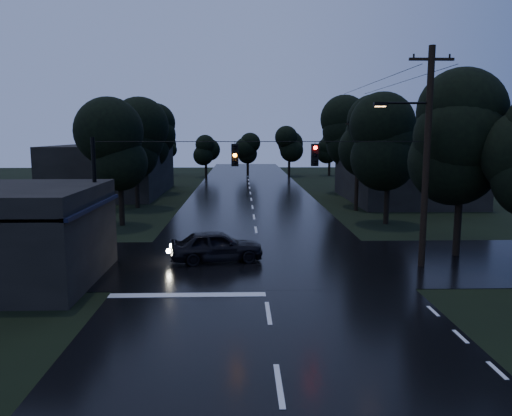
{
  "coord_description": "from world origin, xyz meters",
  "views": [
    {
      "loc": [
        -0.9,
        -11.47,
        6.16
      ],
      "look_at": [
        -0.19,
        13.16,
        2.47
      ],
      "focal_mm": 35.0,
      "sensor_mm": 36.0,
      "label": 1
    }
  ],
  "objects": [
    {
      "name": "tree_right_a",
      "position": [
        9.0,
        22.0,
        5.62
      ],
      "size": [
        4.2,
        4.2,
        8.85
      ],
      "color": "black",
      "rests_on": "ground"
    },
    {
      "name": "utility_pole_main",
      "position": [
        7.41,
        11.0,
        5.26
      ],
      "size": [
        3.5,
        0.3,
        10.0
      ],
      "color": "black",
      "rests_on": "ground"
    },
    {
      "name": "span_signals",
      "position": [
        0.56,
        10.99,
        5.24
      ],
      "size": [
        15.0,
        0.37,
        1.12
      ],
      "color": "black",
      "rests_on": "ground"
    },
    {
      "name": "tree_corner_near",
      "position": [
        10.0,
        13.0,
        5.99
      ],
      "size": [
        4.48,
        4.48,
        9.44
      ],
      "color": "black",
      "rests_on": "ground"
    },
    {
      "name": "ground",
      "position": [
        0.0,
        0.0,
        0.0
      ],
      "size": [
        160.0,
        160.0,
        0.0
      ],
      "primitive_type": "plane",
      "color": "black",
      "rests_on": "ground"
    },
    {
      "name": "main_road",
      "position": [
        0.0,
        30.0,
        0.0
      ],
      "size": [
        12.0,
        120.0,
        0.02
      ],
      "primitive_type": "cube",
      "color": "black",
      "rests_on": "ground"
    },
    {
      "name": "tree_right_b",
      "position": [
        9.6,
        30.0,
        5.99
      ],
      "size": [
        4.48,
        4.48,
        9.44
      ],
      "color": "black",
      "rests_on": "ground"
    },
    {
      "name": "tree_left_c",
      "position": [
        -10.2,
        40.0,
        5.99
      ],
      "size": [
        4.48,
        4.48,
        9.44
      ],
      "color": "black",
      "rests_on": "ground"
    },
    {
      "name": "utility_pole_far",
      "position": [
        8.3,
        28.0,
        3.88
      ],
      "size": [
        2.0,
        0.3,
        7.5
      ],
      "color": "black",
      "rests_on": "ground"
    },
    {
      "name": "tree_left_a",
      "position": [
        -9.0,
        22.0,
        5.24
      ],
      "size": [
        3.92,
        3.92,
        8.26
      ],
      "color": "black",
      "rests_on": "ground"
    },
    {
      "name": "cross_street",
      "position": [
        0.0,
        12.0,
        0.0
      ],
      "size": [
        60.0,
        9.0,
        0.02
      ],
      "primitive_type": "cube",
      "color": "black",
      "rests_on": "ground"
    },
    {
      "name": "car",
      "position": [
        -2.13,
        12.21,
        0.76
      ],
      "size": [
        4.72,
        2.54,
        1.53
      ],
      "primitive_type": "imported",
      "rotation": [
        0.0,
        0.0,
        1.74
      ],
      "color": "black",
      "rests_on": "ground"
    },
    {
      "name": "anchor_pole_left",
      "position": [
        -7.5,
        11.0,
        3.0
      ],
      "size": [
        0.18,
        0.18,
        6.0
      ],
      "primitive_type": "cylinder",
      "color": "black",
      "rests_on": "ground"
    },
    {
      "name": "tree_left_b",
      "position": [
        -9.6,
        30.0,
        5.62
      ],
      "size": [
        4.2,
        4.2,
        8.85
      ],
      "color": "black",
      "rests_on": "ground"
    },
    {
      "name": "building_far_right",
      "position": [
        14.0,
        34.0,
        2.2
      ],
      "size": [
        10.0,
        14.0,
        4.4
      ],
      "primitive_type": "cube",
      "color": "black",
      "rests_on": "ground"
    },
    {
      "name": "tree_right_c",
      "position": [
        10.2,
        40.0,
        6.37
      ],
      "size": [
        4.76,
        4.76,
        10.03
      ],
      "color": "black",
      "rests_on": "ground"
    },
    {
      "name": "building_far_left",
      "position": [
        -14.0,
        40.0,
        2.5
      ],
      "size": [
        10.0,
        16.0,
        5.0
      ],
      "primitive_type": "cube",
      "color": "black",
      "rests_on": "ground"
    }
  ]
}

